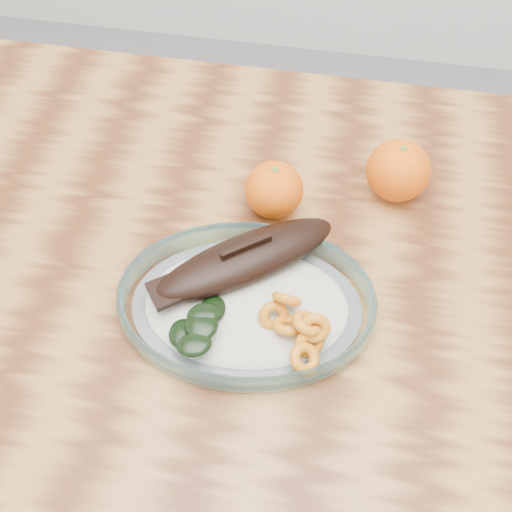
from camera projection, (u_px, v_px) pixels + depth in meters
name	position (u px, v px, depth m)	size (l,w,h in m)	color
ground	(245.00, 491.00, 1.32)	(3.00, 3.00, 0.00)	slate
dining_table	(238.00, 337.00, 0.80)	(1.20, 0.80, 0.75)	#582C14
plated_meal	(247.00, 300.00, 0.69)	(0.55, 0.55, 0.08)	white
orange_left	(274.00, 190.00, 0.76)	(0.07, 0.07, 0.07)	#EA4C04
orange_right	(398.00, 170.00, 0.78)	(0.08, 0.08, 0.08)	#EA4C04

